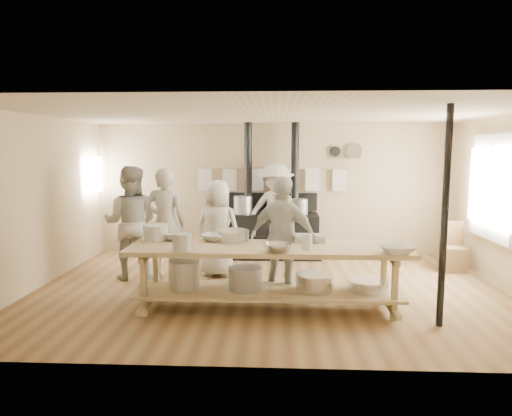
# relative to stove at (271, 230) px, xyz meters

# --- Properties ---
(ground) EXTENTS (7.00, 7.00, 0.00)m
(ground) POSITION_rel_stove_xyz_m (0.01, -2.12, -0.52)
(ground) COLOR brown
(ground) RESTS_ON ground
(room_shell) EXTENTS (7.00, 7.00, 7.00)m
(room_shell) POSITION_rel_stove_xyz_m (0.01, -2.12, 1.10)
(room_shell) COLOR tan
(room_shell) RESTS_ON ground
(window_right) EXTENTS (0.09, 1.50, 1.65)m
(window_right) POSITION_rel_stove_xyz_m (3.48, -1.52, 0.98)
(window_right) COLOR beige
(window_right) RESTS_ON ground
(left_opening) EXTENTS (0.00, 0.90, 0.90)m
(left_opening) POSITION_rel_stove_xyz_m (-3.44, -0.12, 1.08)
(left_opening) COLOR white
(left_opening) RESTS_ON ground
(stove) EXTENTS (1.90, 0.75, 2.60)m
(stove) POSITION_rel_stove_xyz_m (0.00, 0.00, 0.00)
(stove) COLOR black
(stove) RESTS_ON ground
(towel_rail) EXTENTS (3.00, 0.04, 0.47)m
(towel_rail) POSITION_rel_stove_xyz_m (0.01, 0.28, 1.04)
(towel_rail) COLOR tan
(towel_rail) RESTS_ON ground
(back_wall_shelf) EXTENTS (0.63, 0.14, 0.32)m
(back_wall_shelf) POSITION_rel_stove_xyz_m (1.47, 0.32, 1.48)
(back_wall_shelf) COLOR tan
(back_wall_shelf) RESTS_ON ground
(prep_table) EXTENTS (3.60, 0.90, 0.85)m
(prep_table) POSITION_rel_stove_xyz_m (-0.00, -3.02, -0.00)
(prep_table) COLOR tan
(prep_table) RESTS_ON ground
(support_post) EXTENTS (0.08, 0.08, 2.60)m
(support_post) POSITION_rel_stove_xyz_m (2.06, -3.47, 0.78)
(support_post) COLOR black
(support_post) RESTS_ON ground
(cook_far_left) EXTENTS (0.66, 0.43, 1.80)m
(cook_far_left) POSITION_rel_stove_xyz_m (-1.68, -1.59, 0.38)
(cook_far_left) COLOR #B8B5A3
(cook_far_left) RESTS_ON ground
(cook_left) EXTENTS (0.92, 0.73, 1.83)m
(cook_left) POSITION_rel_stove_xyz_m (-2.24, -1.64, 0.39)
(cook_left) COLOR #B8B5A3
(cook_left) RESTS_ON ground
(cook_center) EXTENTS (0.88, 0.69, 1.60)m
(cook_center) POSITION_rel_stove_xyz_m (-0.86, -1.43, 0.28)
(cook_center) COLOR #B8B5A3
(cook_center) RESTS_ON ground
(cook_right) EXTENTS (1.10, 0.83, 1.73)m
(cook_right) POSITION_rel_stove_xyz_m (0.21, -2.62, 0.34)
(cook_right) COLOR #B8B5A3
(cook_right) RESTS_ON ground
(cook_by_window) EXTENTS (1.21, 0.72, 1.84)m
(cook_by_window) POSITION_rel_stove_xyz_m (0.09, -0.17, 0.40)
(cook_by_window) COLOR #B8B5A3
(cook_by_window) RESTS_ON ground
(chair) EXTENTS (0.43, 0.43, 0.84)m
(chair) POSITION_rel_stove_xyz_m (3.16, -0.91, -0.27)
(chair) COLOR brown
(chair) RESTS_ON ground
(bowl_white_a) EXTENTS (0.45, 0.45, 0.09)m
(bowl_white_a) POSITION_rel_stove_xyz_m (-0.72, -2.69, 0.37)
(bowl_white_a) COLOR white
(bowl_white_a) RESTS_ON prep_table
(bowl_steel_a) EXTENTS (0.46, 0.46, 0.10)m
(bowl_steel_a) POSITION_rel_stove_xyz_m (-1.29, -2.69, 0.38)
(bowl_steel_a) COLOR silver
(bowl_steel_a) RESTS_ON prep_table
(bowl_white_b) EXTENTS (0.50, 0.50, 0.11)m
(bowl_white_b) POSITION_rel_stove_xyz_m (1.56, -3.35, 0.38)
(bowl_white_b) COLOR white
(bowl_white_b) RESTS_ON prep_table
(bowl_steel_b) EXTENTS (0.41, 0.41, 0.11)m
(bowl_steel_b) POSITION_rel_stove_xyz_m (0.13, -3.35, 0.38)
(bowl_steel_b) COLOR silver
(bowl_steel_b) RESTS_ON prep_table
(roasting_pan) EXTENTS (0.42, 0.28, 0.09)m
(roasting_pan) POSITION_rel_stove_xyz_m (0.56, -2.69, 0.37)
(roasting_pan) COLOR #B2B2B7
(roasting_pan) RESTS_ON prep_table
(mixing_bowl_large) EXTENTS (0.59, 0.59, 0.15)m
(mixing_bowl_large) POSITION_rel_stove_xyz_m (-0.49, -2.69, 0.40)
(mixing_bowl_large) COLOR silver
(mixing_bowl_large) RESTS_ON prep_table
(bucket_galv) EXTENTS (0.29, 0.29, 0.22)m
(bucket_galv) POSITION_rel_stove_xyz_m (-1.04, -3.35, 0.44)
(bucket_galv) COLOR gray
(bucket_galv) RESTS_ON prep_table
(deep_bowl_enamel) EXTENTS (0.44, 0.44, 0.21)m
(deep_bowl_enamel) POSITION_rel_stove_xyz_m (-1.54, -2.69, 0.44)
(deep_bowl_enamel) COLOR white
(deep_bowl_enamel) RESTS_ON prep_table
(pitcher) EXTENTS (0.15, 0.15, 0.19)m
(pitcher) POSITION_rel_stove_xyz_m (0.49, -3.18, 0.43)
(pitcher) COLOR white
(pitcher) RESTS_ON prep_table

